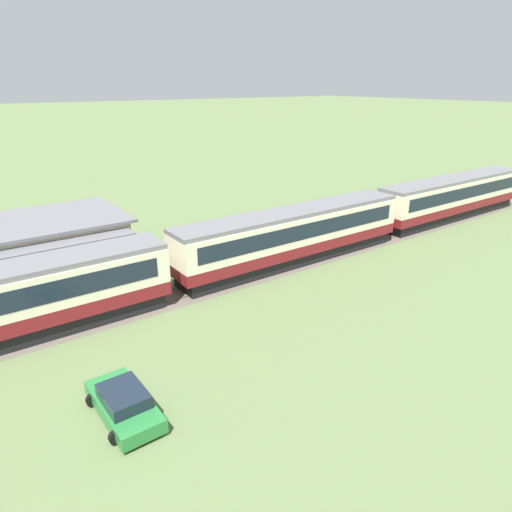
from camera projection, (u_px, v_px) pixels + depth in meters
ground_plane at (269, 262)px, 34.15m from camera, size 600.00×600.00×0.00m
passenger_train at (171, 263)px, 28.05m from camera, size 80.01×3.00×4.00m
railway_track at (136, 306)px, 27.48m from camera, size 119.19×3.60×0.04m
station_building at (34, 246)px, 31.70m from camera, size 12.31×9.28×3.77m
parked_car_green at (124, 403)px, 18.24m from camera, size 2.28×4.28×1.29m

